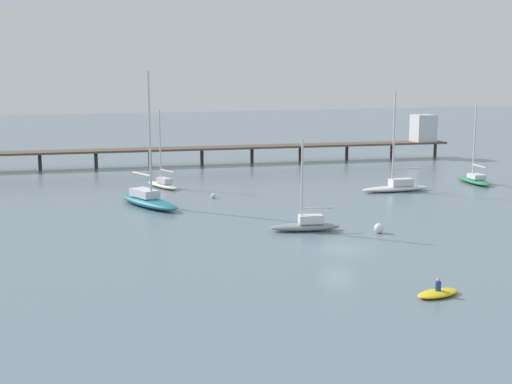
# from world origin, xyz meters

# --- Properties ---
(ground_plane) EXTENTS (400.00, 400.00, 0.00)m
(ground_plane) POSITION_xyz_m (0.00, 0.00, 0.00)
(ground_plane) COLOR slate
(pier) EXTENTS (87.24, 12.40, 6.97)m
(pier) POSITION_xyz_m (11.96, 51.84, 3.12)
(pier) COLOR brown
(pier) RESTS_ON ground_plane
(sailboat_white) EXTENTS (8.52, 2.37, 11.55)m
(sailboat_white) POSITION_xyz_m (18.48, 21.68, 0.71)
(sailboat_white) COLOR white
(sailboat_white) RESTS_ON ground_plane
(sailboat_teal) EXTENTS (5.64, 10.16, 13.71)m
(sailboat_teal) POSITION_xyz_m (-10.37, 22.37, 0.79)
(sailboat_teal) COLOR #1E727A
(sailboat_teal) RESTS_ON ground_plane
(sailboat_cream) EXTENTS (3.27, 6.66, 9.32)m
(sailboat_cream) POSITION_xyz_m (-6.40, 33.48, 0.65)
(sailboat_cream) COLOR beige
(sailboat_cream) RESTS_ON ground_plane
(sailboat_gray) EXTENTS (6.35, 2.97, 7.99)m
(sailboat_gray) POSITION_xyz_m (0.22, 6.56, 0.60)
(sailboat_gray) COLOR gray
(sailboat_gray) RESTS_ON ground_plane
(sailboat_green) EXTENTS (3.52, 7.77, 9.76)m
(sailboat_green) POSITION_xyz_m (30.80, 23.61, 0.58)
(sailboat_green) COLOR #287F4C
(sailboat_green) RESTS_ON ground_plane
(dinghy_yellow) EXTENTS (3.24, 1.89, 1.14)m
(dinghy_yellow) POSITION_xyz_m (0.40, -12.53, 0.20)
(dinghy_yellow) COLOR yellow
(dinghy_yellow) RESTS_ON ground_plane
(mooring_buoy_mid) EXTENTS (0.55, 0.55, 0.55)m
(mooring_buoy_mid) POSITION_xyz_m (-2.72, 24.71, 0.27)
(mooring_buoy_mid) COLOR silver
(mooring_buoy_mid) RESTS_ON ground_plane
(mooring_buoy_near) EXTENTS (0.85, 0.85, 0.85)m
(mooring_buoy_near) POSITION_xyz_m (5.67, 3.59, 0.43)
(mooring_buoy_near) COLOR silver
(mooring_buoy_near) RESTS_ON ground_plane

